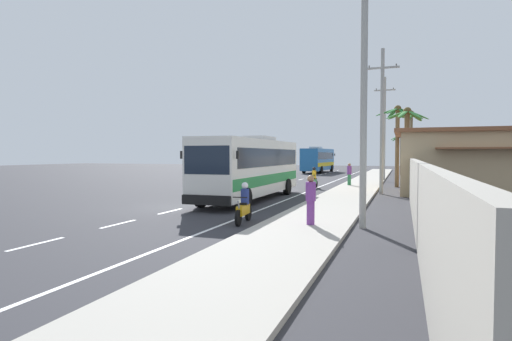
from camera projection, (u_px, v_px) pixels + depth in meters
ground_plane at (188, 207)px, 20.46m from camera, size 160.00×160.00×0.00m
sidewalk_kerb at (351, 192)px, 27.57m from camera, size 3.20×90.00×0.14m
lane_markings at (302, 186)px, 33.76m from camera, size 3.90×71.79×0.01m
boundary_wall at (410, 174)px, 30.00m from camera, size 0.24×60.00×2.40m
coach_bus_foreground at (252, 166)px, 23.83m from camera, size 2.91×11.87×3.73m
coach_bus_far_lane at (318, 159)px, 59.53m from camera, size 3.26×10.72×3.72m
motorcycle_beside_bus at (244, 206)px, 15.69m from camera, size 0.56×1.96×1.56m
motorcycle_trailing at (314, 180)px, 31.84m from camera, size 0.56×1.96×1.65m
pedestrian_near_kerb at (349, 174)px, 33.26m from camera, size 0.36×0.36×1.78m
pedestrian_midwalk at (311, 199)px, 14.51m from camera, size 0.36×0.36×1.75m
utility_pole_nearest at (364, 78)px, 14.39m from camera, size 2.35×0.24×10.26m
utility_pole_mid at (382, 119)px, 26.97m from camera, size 2.13×0.24×9.57m
utility_pole_far at (384, 128)px, 39.67m from camera, size 1.97×0.24×10.10m
palm_nearest at (401, 146)px, 51.94m from camera, size 2.96×3.15×5.39m
palm_second at (407, 134)px, 28.19m from camera, size 2.89×2.93×5.88m
palm_third at (411, 130)px, 48.35m from camera, size 3.48×3.44×7.79m
palm_fourth at (398, 130)px, 32.74m from camera, size 3.44×3.18×6.56m
roadside_building at (506, 162)px, 26.95m from camera, size 13.81×9.55×4.23m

